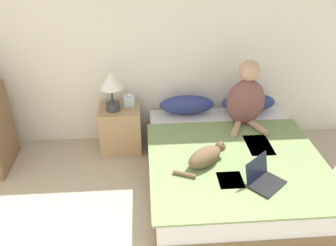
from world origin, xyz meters
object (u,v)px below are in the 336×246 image
object	(u,v)px
nightstand	(121,129)
laptop_open	(264,179)
bed	(231,168)
person_sitting	(246,98)
table_lamp	(111,85)
pillow_far	(248,103)
pillow_near	(187,105)
tissue_box	(129,100)
cat_tabby	(206,156)

from	to	relation	value
nightstand	laptop_open	bearing A→B (deg)	-44.42
bed	person_sitting	bearing A→B (deg)	65.14
nightstand	table_lamp	distance (m)	0.59
nightstand	pillow_far	bearing A→B (deg)	2.15
pillow_near	table_lamp	xyz separation A→B (m)	(-0.85, -0.09, 0.32)
laptop_open	table_lamp	world-z (taller)	table_lamp
pillow_near	person_sitting	world-z (taller)	person_sitting
nightstand	tissue_box	distance (m)	0.36
cat_tabby	pillow_near	bearing A→B (deg)	56.65
cat_tabby	tissue_box	bearing A→B (deg)	88.58
cat_tabby	nightstand	world-z (taller)	cat_tabby
bed	cat_tabby	distance (m)	0.48
laptop_open	tissue_box	bearing A→B (deg)	90.98
bed	cat_tabby	bearing A→B (deg)	-146.34
pillow_far	tissue_box	size ratio (longest dim) A/B	4.56
person_sitting	laptop_open	world-z (taller)	person_sitting
laptop_open	tissue_box	xyz separation A→B (m)	(-1.18, 1.34, 0.13)
pillow_near	laptop_open	xyz separation A→B (m)	(0.51, -1.32, -0.06)
person_sitting	cat_tabby	size ratio (longest dim) A/B	1.40
person_sitting	nightstand	world-z (taller)	person_sitting
person_sitting	cat_tabby	distance (m)	0.93
bed	tissue_box	distance (m)	1.38
pillow_far	nightstand	bearing A→B (deg)	-177.85
pillow_far	table_lamp	size ratio (longest dim) A/B	1.42
bed	cat_tabby	xyz separation A→B (m)	(-0.31, -0.21, 0.30)
cat_tabby	table_lamp	xyz separation A→B (m)	(-0.90, 0.92, 0.34)
table_lamp	tissue_box	size ratio (longest dim) A/B	3.22
laptop_open	tissue_box	size ratio (longest dim) A/B	2.83
laptop_open	cat_tabby	bearing A→B (deg)	105.41
bed	pillow_near	world-z (taller)	pillow_near
table_lamp	tissue_box	xyz separation A→B (m)	(0.18, 0.11, -0.25)
pillow_far	person_sitting	distance (m)	0.38
laptop_open	table_lamp	distance (m)	1.87
person_sitting	nightstand	bearing A→B (deg)	170.29
cat_tabby	laptop_open	world-z (taller)	laptop_open
person_sitting	nightstand	xyz separation A→B (m)	(-1.39, 0.24, -0.47)
nightstand	tissue_box	xyz separation A→B (m)	(0.11, 0.07, 0.33)
pillow_far	laptop_open	bearing A→B (deg)	-99.47
laptop_open	nightstand	world-z (taller)	laptop_open
tissue_box	nightstand	bearing A→B (deg)	-147.88
cat_tabby	tissue_box	xyz separation A→B (m)	(-0.72, 1.03, 0.09)
person_sitting	tissue_box	xyz separation A→B (m)	(-1.27, 0.31, -0.13)
pillow_near	laptop_open	bearing A→B (deg)	-68.88
pillow_near	cat_tabby	size ratio (longest dim) A/B	1.20
pillow_near	cat_tabby	bearing A→B (deg)	-86.81
nightstand	tissue_box	size ratio (longest dim) A/B	3.91
bed	pillow_far	size ratio (longest dim) A/B	2.98
bed	nightstand	bearing A→B (deg)	146.77
pillow_far	person_sitting	bearing A→B (deg)	-113.46
pillow_near	laptop_open	distance (m)	1.42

